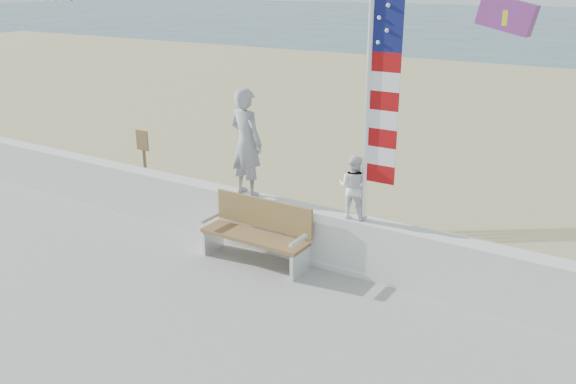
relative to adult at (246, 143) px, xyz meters
name	(u,v)px	position (x,y,z in m)	size (l,w,h in m)	color
ground	(208,315)	(0.73, -2.00, -1.97)	(220.00, 220.00, 0.00)	#335566
sand	(430,161)	(0.73, 7.00, -1.93)	(90.00, 40.00, 0.08)	tan
seawall	(284,228)	(0.73, 0.00, -1.34)	(30.00, 0.35, 0.90)	silver
adult	(246,143)	(0.00, 0.00, 0.00)	(0.65, 0.43, 1.78)	#929297
child	(353,187)	(1.96, 0.00, -0.40)	(0.47, 0.37, 0.97)	white
bench	(258,231)	(0.52, -0.45, -1.28)	(1.80, 0.57, 1.00)	olive
flag	(377,93)	(2.26, 0.00, 1.02)	(0.50, 0.08, 3.50)	white
parafoil_kite	(508,15)	(3.04, 3.69, 1.91)	(1.08, 0.37, 0.73)	red
sign	(144,158)	(-3.38, 0.98, -1.02)	(0.32, 0.07, 1.46)	olive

